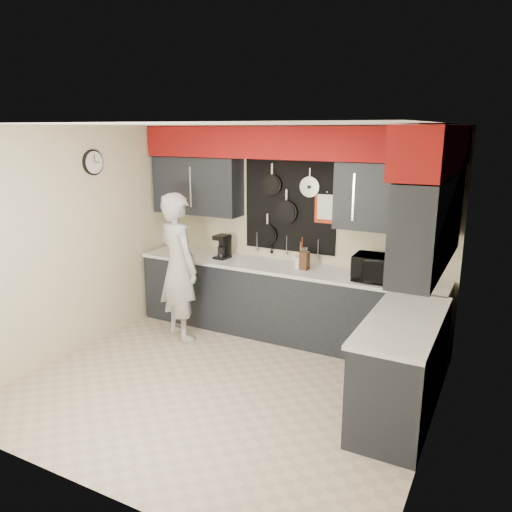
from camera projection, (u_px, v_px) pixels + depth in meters
The scene contains 10 objects.
ground at pixel (223, 386), 5.12m from camera, with size 4.00×4.00×0.00m, color #C4B599.
back_wall_assembly at pixel (290, 176), 5.99m from camera, with size 4.00×0.36×2.60m.
right_wall_assembly at pixel (432, 208), 4.04m from camera, with size 0.36×3.50×2.60m.
left_wall_assembly at pixel (73, 239), 5.70m from camera, with size 0.05×3.50×2.60m.
base_cabinets at pixel (310, 316), 5.76m from camera, with size 3.95×2.20×0.92m.
microwave at pixel (378, 268), 5.50m from camera, with size 0.53×0.36×0.29m, color black.
knife_block at pixel (304, 261), 5.97m from camera, with size 0.10×0.10×0.22m, color #3B1F13.
utensil_crock at pixel (299, 262), 6.03m from camera, with size 0.11×0.11×0.15m, color silver.
coffee_maker at pixel (223, 246), 6.49m from camera, with size 0.18×0.22×0.31m.
person at pixel (179, 267), 6.10m from camera, with size 0.67×0.44×1.83m, color beige.
Camera 1 is at (2.44, -3.95, 2.57)m, focal length 35.00 mm.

